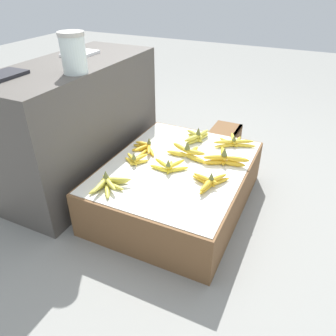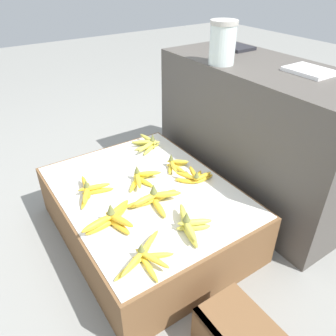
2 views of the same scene
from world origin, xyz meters
name	(u,v)px [view 1 (image 1 of 2)]	position (x,y,z in m)	size (l,w,h in m)	color
ground_plane	(177,203)	(0.00, 0.00, 0.00)	(10.00, 10.00, 0.00)	gray
display_platform	(177,185)	(0.00, 0.00, 0.14)	(1.02, 0.79, 0.28)	brown
back_vendor_table	(78,124)	(0.03, 0.73, 0.39)	(1.21, 0.52, 0.79)	#4C4742
wooden_crate	(223,141)	(0.77, -0.06, 0.09)	(0.36, 0.21, 0.19)	brown
banana_bunch_front_midleft	(210,182)	(-0.12, -0.24, 0.31)	(0.22, 0.20, 0.09)	gold
banana_bunch_front_midright	(225,158)	(0.13, -0.24, 0.32)	(0.19, 0.26, 0.11)	gold
banana_bunch_front_right	(234,142)	(0.38, -0.23, 0.31)	(0.22, 0.26, 0.08)	gold
banana_bunch_middle_midleft	(169,166)	(-0.07, 0.02, 0.31)	(0.15, 0.22, 0.09)	yellow
banana_bunch_middle_midright	(188,152)	(0.12, -0.02, 0.32)	(0.18, 0.26, 0.11)	gold
banana_bunch_middle_right	(197,136)	(0.34, 0.01, 0.31)	(0.24, 0.15, 0.10)	gold
banana_bunch_back_left	(108,184)	(-0.37, 0.23, 0.31)	(0.20, 0.17, 0.09)	gold
banana_bunch_back_midleft	(136,159)	(-0.08, 0.23, 0.31)	(0.13, 0.15, 0.08)	gold
banana_bunch_back_midright	(145,148)	(0.07, 0.25, 0.31)	(0.13, 0.20, 0.08)	gold
glass_jar	(73,53)	(-0.13, 0.55, 0.89)	(0.14, 0.14, 0.21)	silver
foam_tray_white	(80,54)	(0.22, 0.79, 0.80)	(0.21, 0.17, 0.02)	white
foam_tray_dark	(2,75)	(-0.35, 0.84, 0.80)	(0.24, 0.15, 0.02)	#232328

